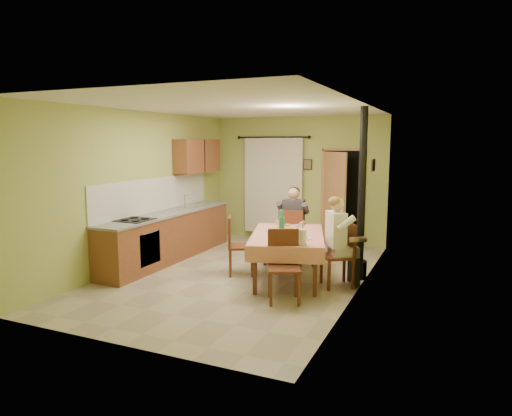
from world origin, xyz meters
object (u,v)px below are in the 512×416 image
at_px(chair_near, 284,281).
at_px(chair_right, 338,268).
at_px(chair_left, 240,257).
at_px(man_far, 293,216).
at_px(stove_flue, 361,217).
at_px(dining_table, 287,257).
at_px(man_right, 338,231).
at_px(chair_far, 293,247).

xyz_separation_m(chair_near, chair_right, (0.54, 0.98, -0.00)).
distance_m(chair_near, chair_left, 1.50).
relative_size(chair_near, chair_right, 1.00).
relative_size(man_far, stove_flue, 0.50).
bearing_deg(man_far, dining_table, -81.51).
bearing_deg(man_right, chair_left, 56.80).
relative_size(chair_left, stove_flue, 0.36).
distance_m(chair_far, chair_left, 1.23).
bearing_deg(chair_near, chair_left, -64.71).
bearing_deg(stove_flue, dining_table, -154.57).
bearing_deg(chair_far, chair_right, -49.89).
bearing_deg(chair_right, man_right, 90.00).
distance_m(man_right, stove_flue, 0.63).
xyz_separation_m(chair_near, man_far, (-0.59, 2.08, 0.59)).
height_order(dining_table, man_far, man_far).
height_order(man_far, stove_flue, stove_flue).
bearing_deg(man_far, man_right, -50.79).
height_order(dining_table, chair_left, chair_left).
distance_m(chair_left, man_right, 1.77).
xyz_separation_m(dining_table, chair_right, (0.85, -0.04, -0.09)).
xyz_separation_m(man_far, stove_flue, (1.36, -0.55, 0.15)).
xyz_separation_m(chair_left, man_far, (0.56, 1.11, 0.59)).
distance_m(dining_table, stove_flue, 1.36).
relative_size(chair_near, man_far, 0.73).
distance_m(chair_far, stove_flue, 1.63).
relative_size(chair_left, man_far, 0.72).
height_order(chair_near, chair_left, chair_near).
distance_m(chair_far, man_right, 1.67).
relative_size(chair_far, chair_left, 1.02).
distance_m(chair_right, man_right, 0.59).
bearing_deg(man_far, chair_near, -80.09).
bearing_deg(stove_flue, chair_far, 158.50).
bearing_deg(man_right, chair_right, -90.00).
bearing_deg(chair_right, man_far, 12.23).
relative_size(dining_table, man_far, 1.57).
height_order(chair_left, man_far, man_far).
xyz_separation_m(dining_table, chair_left, (-0.83, -0.05, -0.09)).
xyz_separation_m(chair_far, chair_right, (1.12, -1.09, -0.00)).
relative_size(chair_near, chair_left, 1.01).
bearing_deg(chair_near, chair_far, -98.67).
xyz_separation_m(chair_near, man_right, (0.52, 0.97, 0.59)).
xyz_separation_m(chair_right, stove_flue, (0.23, 0.55, 0.73)).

